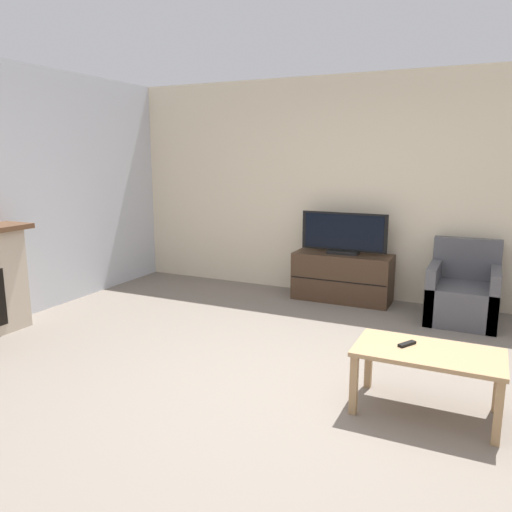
{
  "coord_description": "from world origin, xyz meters",
  "views": [
    {
      "loc": [
        1.22,
        -3.21,
        1.74
      ],
      "look_at": [
        -0.67,
        0.79,
        0.85
      ],
      "focal_mm": 35.0,
      "sensor_mm": 36.0,
      "label": 1
    }
  ],
  "objects": [
    {
      "name": "armchair",
      "position": [
        1.03,
        2.39,
        0.28
      ],
      "size": [
        0.7,
        0.76,
        0.85
      ],
      "color": "#4C4C51",
      "rests_on": "ground"
    },
    {
      "name": "ground_plane",
      "position": [
        0.0,
        0.0,
        0.0
      ],
      "size": [
        24.0,
        24.0,
        0.0
      ],
      "primitive_type": "plane",
      "color": "slate"
    },
    {
      "name": "tv",
      "position": [
        -0.35,
        2.58,
        0.81
      ],
      "size": [
        1.04,
        0.18,
        0.5
      ],
      "color": "black",
      "rests_on": "tv_stand"
    },
    {
      "name": "tv_stand",
      "position": [
        -0.35,
        2.58,
        0.29
      ],
      "size": [
        1.17,
        0.46,
        0.58
      ],
      "color": "#422D1E",
      "rests_on": "ground"
    },
    {
      "name": "wall_back",
      "position": [
        0.0,
        2.87,
        1.35
      ],
      "size": [
        12.0,
        0.06,
        2.7
      ],
      "color": "beige",
      "rests_on": "ground"
    },
    {
      "name": "coffee_table",
      "position": [
        0.92,
        0.15,
        0.39
      ],
      "size": [
        0.97,
        0.53,
        0.45
      ],
      "color": "#A37F56",
      "rests_on": "ground"
    },
    {
      "name": "remote",
      "position": [
        0.78,
        0.18,
        0.46
      ],
      "size": [
        0.11,
        0.15,
        0.02
      ],
      "rotation": [
        0.0,
        0.0,
        -0.53
      ],
      "color": "black",
      "rests_on": "coffee_table"
    }
  ]
}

